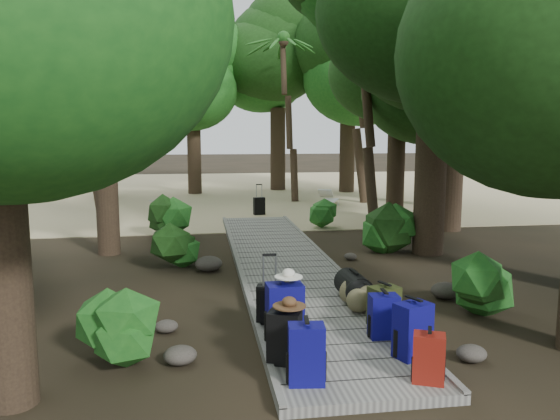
{
  "coord_description": "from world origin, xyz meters",
  "views": [
    {
      "loc": [
        -1.73,
        -9.93,
        2.8
      ],
      "look_at": [
        0.13,
        2.46,
        1.0
      ],
      "focal_mm": 35.0,
      "sensor_mm": 36.0,
      "label": 1
    }
  ],
  "objects": [
    {
      "name": "ground",
      "position": [
        0.0,
        0.0,
        0.0
      ],
      "size": [
        120.0,
        120.0,
        0.0
      ],
      "primitive_type": "plane",
      "color": "#2E2317",
      "rests_on": "ground"
    },
    {
      "name": "sand_beach",
      "position": [
        0.0,
        16.0,
        0.01
      ],
      "size": [
        40.0,
        22.0,
        0.02
      ],
      "primitive_type": "cube",
      "color": "tan",
      "rests_on": "ground"
    },
    {
      "name": "boardwalk",
      "position": [
        0.0,
        1.0,
        0.06
      ],
      "size": [
        2.0,
        12.0,
        0.12
      ],
      "primitive_type": "cube",
      "color": "gray",
      "rests_on": "ground"
    },
    {
      "name": "backpack_left_a",
      "position": [
        -0.63,
        -4.49,
        0.48
      ],
      "size": [
        0.41,
        0.31,
        0.72
      ],
      "primitive_type": null,
      "rotation": [
        0.0,
        0.0,
        -0.12
      ],
      "color": "#0B056E",
      "rests_on": "boardwalk"
    },
    {
      "name": "backpack_left_b",
      "position": [
        -0.78,
        -3.94,
        0.46
      ],
      "size": [
        0.45,
        0.39,
        0.69
      ],
      "primitive_type": null,
      "rotation": [
        0.0,
        0.0,
        -0.4
      ],
      "color": "black",
      "rests_on": "boardwalk"
    },
    {
      "name": "backpack_left_c",
      "position": [
        -0.68,
        -3.3,
        0.55
      ],
      "size": [
        0.47,
        0.35,
        0.85
      ],
      "primitive_type": null,
      "rotation": [
        0.0,
        0.0,
        0.05
      ],
      "color": "#0B056E",
      "rests_on": "boardwalk"
    },
    {
      "name": "backpack_right_a",
      "position": [
        0.68,
        -4.66,
        0.42
      ],
      "size": [
        0.4,
        0.35,
        0.6
      ],
      "primitive_type": null,
      "rotation": [
        0.0,
        0.0,
        -0.41
      ],
      "color": "maroon",
      "rests_on": "boardwalk"
    },
    {
      "name": "backpack_right_b",
      "position": [
        0.76,
        -4.0,
        0.49
      ],
      "size": [
        0.49,
        0.42,
        0.74
      ],
      "primitive_type": null,
      "rotation": [
        0.0,
        0.0,
        0.39
      ],
      "color": "#0B056E",
      "rests_on": "boardwalk"
    },
    {
      "name": "backpack_right_c",
      "position": [
        0.63,
        -3.34,
        0.44
      ],
      "size": [
        0.38,
        0.28,
        0.63
      ],
      "primitive_type": null,
      "rotation": [
        0.0,
        0.0,
        -0.04
      ],
      "color": "#0B056E",
      "rests_on": "boardwalk"
    },
    {
      "name": "backpack_right_d",
      "position": [
        0.79,
        -2.9,
        0.42
      ],
      "size": [
        0.47,
        0.4,
        0.61
      ],
      "primitive_type": null,
      "rotation": [
        0.0,
        0.0,
        0.33
      ],
      "color": "#2C3613",
      "rests_on": "boardwalk"
    },
    {
      "name": "duffel_right_khaki",
      "position": [
        0.69,
        -2.08,
        0.31
      ],
      "size": [
        0.56,
        0.66,
        0.37
      ],
      "primitive_type": null,
      "rotation": [
        0.0,
        0.0,
        0.38
      ],
      "color": "olive",
      "rests_on": "boardwalk"
    },
    {
      "name": "duffel_right_black",
      "position": [
        0.69,
        -1.72,
        0.34
      ],
      "size": [
        0.47,
        0.73,
        0.45
      ],
      "primitive_type": null,
      "rotation": [
        0.0,
        0.0,
        0.04
      ],
      "color": "black",
      "rests_on": "boardwalk"
    },
    {
      "name": "suitcase_on_boardwalk",
      "position": [
        -0.78,
        -2.58,
        0.39
      ],
      "size": [
        0.39,
        0.28,
        0.55
      ],
      "primitive_type": null,
      "rotation": [
        0.0,
        0.0,
        -0.28
      ],
      "color": "black",
      "rests_on": "boardwalk"
    },
    {
      "name": "lone_suitcase_on_sand",
      "position": [
        0.29,
        8.26,
        0.31
      ],
      "size": [
        0.4,
        0.28,
        0.58
      ],
      "primitive_type": null,
      "rotation": [
        0.0,
        0.0,
        0.18
      ],
      "color": "black",
      "rests_on": "sand_beach"
    },
    {
      "name": "hat_brown",
      "position": [
        -0.73,
        -3.96,
        0.87
      ],
      "size": [
        0.39,
        0.39,
        0.12
      ],
      "primitive_type": null,
      "color": "#51351E",
      "rests_on": "backpack_left_b"
    },
    {
      "name": "hat_white",
      "position": [
        -0.63,
        -3.29,
        1.03
      ],
      "size": [
        0.36,
        0.36,
        0.12
      ],
      "primitive_type": null,
      "color": "silver",
      "rests_on": "backpack_left_c"
    },
    {
      "name": "kayak",
      "position": [
        -2.95,
        9.51,
        0.17
      ],
      "size": [
        1.43,
        2.99,
        0.29
      ],
      "primitive_type": "ellipsoid",
      "rotation": [
        0.0,
        0.0,
        0.28
      ],
      "color": "#B70F13",
      "rests_on": "sand_beach"
    },
    {
      "name": "sun_lounger",
      "position": [
        3.26,
        10.42,
        0.29
      ],
      "size": [
        1.19,
        1.76,
        0.54
      ],
      "primitive_type": null,
      "rotation": [
        0.0,
        0.0,
        -0.42
      ],
      "color": "silver",
      "rests_on": "sand_beach"
    },
    {
      "name": "tree_right_c",
      "position": [
        3.5,
        1.83,
        5.05
      ],
      "size": [
        5.83,
        5.83,
        10.09
      ],
      "primitive_type": null,
      "color": "black",
      "rests_on": "ground"
    },
    {
      "name": "tree_right_d",
      "position": [
        5.35,
        4.63,
        4.97
      ],
      "size": [
        5.42,
        5.42,
        9.93
      ],
      "primitive_type": null,
      "color": "black",
      "rests_on": "ground"
    },
    {
      "name": "tree_right_e",
      "position": [
        4.4,
        6.44,
        3.97
      ],
      "size": [
        4.41,
        4.41,
        7.93
      ],
      "primitive_type": null,
      "color": "black",
      "rests_on": "ground"
    },
    {
      "name": "tree_right_f",
      "position": [
        6.96,
        9.64,
        4.45
      ],
      "size": [
        4.98,
        4.98,
        8.9
      ],
      "primitive_type": null,
      "color": "black",
      "rests_on": "ground"
    },
    {
      "name": "tree_left_c",
      "position": [
        -3.8,
        2.86,
        3.62
      ],
      "size": [
        4.16,
        4.16,
        7.24
      ],
      "primitive_type": null,
      "color": "black",
      "rests_on": "ground"
    },
    {
      "name": "tree_back_a",
      "position": [
        -1.89,
        15.11,
        4.39
      ],
      "size": [
        5.07,
        5.07,
        8.78
      ],
      "primitive_type": null,
      "color": "black",
      "rests_on": "ground"
    },
    {
      "name": "tree_back_b",
      "position": [
        2.09,
        16.21,
        5.19
      ],
      "size": [
        5.81,
        5.81,
        10.37
      ],
      "primitive_type": null,
      "color": "black",
      "rests_on": "ground"
    },
    {
      "name": "tree_back_c",
      "position": [
        5.15,
        14.83,
        5.01
      ],
      "size": [
        5.57,
        5.57,
        10.03
      ],
      "primitive_type": null,
      "color": "black",
      "rests_on": "ground"
    },
    {
      "name": "tree_back_d",
      "position": [
        -5.43,
        13.85,
        4.07
      ],
      "size": [
        4.88,
        4.88,
        8.13
      ],
      "primitive_type": null,
      "color": "black",
      "rests_on": "ground"
    },
    {
      "name": "palm_right_a",
      "position": [
        3.41,
        5.3,
        3.54
      ],
      "size": [
        4.16,
        4.16,
        7.09
      ],
      "primitive_type": null,
      "color": "#113F13",
      "rests_on": "ground"
    },
    {
      "name": "palm_right_b",
      "position": [
        4.76,
        11.12,
        4.41
      ],
      "size": [
        4.56,
        4.56,
        8.82
      ],
      "primitive_type": null,
      "color": "#113F13",
      "rests_on": "ground"
    },
    {
      "name": "palm_right_c",
      "position": [
        2.34,
        11.82,
        3.18
      ],
      "size": [
        3.99,
        3.99,
        6.35
      ],
      "primitive_type": null,
      "color": "#113F13",
      "rests_on": "ground"
    },
    {
      "name": "palm_left_a",
      "position": [
        -4.76,
        6.46,
        3.43
      ],
      "size": [
        4.31,
        4.31,
        6.86
      ],
      "primitive_type": null,
      "color": "#113F13",
      "rests_on": "ground"
    },
    {
      "name": "rock_left_a",
      "position": [
        -2.0,
        -3.53,
        0.11
      ],
      "size": [
        0.41,
        0.37,
        0.22
      ],
      "primitive_type": null,
      "color": "#4C473F",
      "rests_on": "ground"
    },
    {
      "name": "rock_left_b",
      "position": [
        -2.22,
        -2.43,
        0.09
      ],
      "size": [
        0.33,
        0.29,
        0.18
      ],
      "primitive_type": null,
      "color": "#4C473F",
      "rests_on": "ground"
    },
    {
      "name": "rock_left_c",
      "position": [
        -1.56,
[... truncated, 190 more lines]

